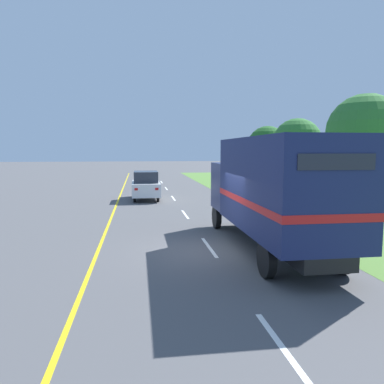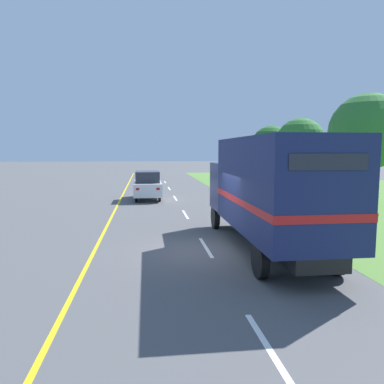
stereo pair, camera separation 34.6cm
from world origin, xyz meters
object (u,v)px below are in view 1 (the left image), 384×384
object	(u,v)px
roadside_tree_near	(365,132)
roadside_tree_far	(267,146)
highway_sign	(321,190)
horse_trailer_truck	(273,189)
delineator_post	(284,213)
lead_car_white	(146,185)
roadside_tree_mid	(297,143)

from	to	relation	value
roadside_tree_near	roadside_tree_far	xyz separation A→B (m)	(-0.41, 15.73, -0.68)
highway_sign	horse_trailer_truck	bearing A→B (deg)	-133.29
horse_trailer_truck	highway_sign	world-z (taller)	horse_trailer_truck
roadside_tree_near	delineator_post	size ratio (longest dim) A/B	6.94
lead_car_white	roadside_tree_far	distance (m)	17.04
horse_trailer_truck	delineator_post	distance (m)	4.87
lead_car_white	roadside_tree_near	distance (m)	13.96
horse_trailer_truck	highway_sign	distance (m)	5.34
horse_trailer_truck	roadside_tree_far	bearing A→B (deg)	70.96
horse_trailer_truck	roadside_tree_near	xyz separation A→B (m)	(9.01, 9.16, 2.32)
roadside_tree_mid	roadside_tree_far	size ratio (longest dim) A/B	1.03
highway_sign	roadside_tree_near	world-z (taller)	roadside_tree_near
roadside_tree_mid	roadside_tree_far	distance (m)	6.85
highway_sign	roadside_tree_far	bearing A→B (deg)	76.76
roadside_tree_far	delineator_post	bearing A→B (deg)	-107.44
horse_trailer_truck	roadside_tree_far	world-z (taller)	roadside_tree_far
roadside_tree_far	highway_sign	bearing A→B (deg)	-103.24
horse_trailer_truck	delineator_post	bearing A→B (deg)	63.38
roadside_tree_near	lead_car_white	bearing A→B (deg)	161.19
roadside_tree_near	roadside_tree_mid	world-z (taller)	roadside_tree_near
roadside_tree_mid	delineator_post	world-z (taller)	roadside_tree_mid
highway_sign	roadside_tree_mid	bearing A→B (deg)	70.36
roadside_tree_far	horse_trailer_truck	bearing A→B (deg)	-109.04
horse_trailer_truck	roadside_tree_near	size ratio (longest dim) A/B	1.27
highway_sign	roadside_tree_mid	distance (m)	15.24
roadside_tree_mid	horse_trailer_truck	bearing A→B (deg)	-115.75
roadside_tree_near	roadside_tree_far	world-z (taller)	roadside_tree_near
horse_trailer_truck	delineator_post	world-z (taller)	horse_trailer_truck
lead_car_white	delineator_post	distance (m)	11.10
highway_sign	roadside_tree_mid	world-z (taller)	roadside_tree_mid
delineator_post	horse_trailer_truck	bearing A→B (deg)	-116.62
highway_sign	roadside_tree_near	bearing A→B (deg)	44.63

